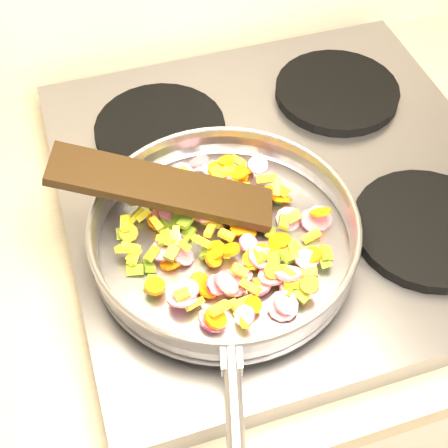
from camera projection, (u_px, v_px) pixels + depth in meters
name	position (u px, v px, depth m)	size (l,w,h in m)	color
cooktop	(283.00, 189.00, 0.87)	(0.60, 0.60, 0.04)	#939399
grate_fl	(217.00, 284.00, 0.74)	(0.19, 0.19, 0.02)	black
grate_fr	(427.00, 228.00, 0.79)	(0.19, 0.19, 0.02)	black
grate_bl	(160.00, 129.00, 0.91)	(0.19, 0.19, 0.02)	black
grate_br	(337.00, 91.00, 0.96)	(0.19, 0.19, 0.02)	black
saute_pan	(224.00, 234.00, 0.74)	(0.36, 0.52, 0.05)	#9E9EA5
vegetable_heap	(224.00, 235.00, 0.75)	(0.28, 0.27, 0.05)	#DF154A
wooden_spatula	(163.00, 187.00, 0.75)	(0.27, 0.06, 0.01)	black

